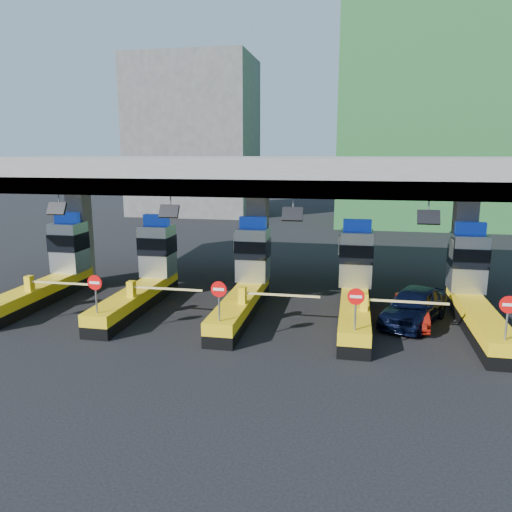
# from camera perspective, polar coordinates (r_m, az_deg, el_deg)

# --- Properties ---
(ground) EXTENTS (120.00, 120.00, 0.00)m
(ground) POSITION_cam_1_polar(r_m,az_deg,el_deg) (23.52, -1.21, -6.14)
(ground) COLOR black
(ground) RESTS_ON ground
(toll_canopy) EXTENTS (28.00, 12.09, 7.00)m
(toll_canopy) POSITION_cam_1_polar(r_m,az_deg,el_deg) (25.23, 0.14, 9.26)
(toll_canopy) COLOR slate
(toll_canopy) RESTS_ON ground
(toll_lane_far_left) EXTENTS (4.43, 8.00, 4.16)m
(toll_lane_far_left) POSITION_cam_1_polar(r_m,az_deg,el_deg) (27.26, -22.09, -1.47)
(toll_lane_far_left) COLOR black
(toll_lane_far_left) RESTS_ON ground
(toll_lane_left) EXTENTS (4.43, 8.00, 4.16)m
(toll_lane_left) POSITION_cam_1_polar(r_m,az_deg,el_deg) (24.91, -12.40, -2.06)
(toll_lane_left) COLOR black
(toll_lane_left) RESTS_ON ground
(toll_lane_center) EXTENTS (4.43, 8.00, 4.16)m
(toll_lane_center) POSITION_cam_1_polar(r_m,az_deg,el_deg) (23.40, -1.07, -2.67)
(toll_lane_center) COLOR black
(toll_lane_center) RESTS_ON ground
(toll_lane_right) EXTENTS (4.43, 8.00, 4.16)m
(toll_lane_right) POSITION_cam_1_polar(r_m,az_deg,el_deg) (22.90, 11.27, -3.22)
(toll_lane_right) COLOR black
(toll_lane_right) RESTS_ON ground
(toll_lane_far_right) EXTENTS (4.43, 8.00, 4.16)m
(toll_lane_far_right) POSITION_cam_1_polar(r_m,az_deg,el_deg) (23.48, 23.58, -3.62)
(toll_lane_far_right) COLOR black
(toll_lane_far_right) RESTS_ON ground
(bg_building_scaffold) EXTENTS (18.00, 12.00, 28.00)m
(bg_building_scaffold) POSITION_cam_1_polar(r_m,az_deg,el_deg) (54.78, 19.58, 18.18)
(bg_building_scaffold) COLOR #1E5926
(bg_building_scaffold) RESTS_ON ground
(bg_building_concrete) EXTENTS (14.00, 10.00, 18.00)m
(bg_building_concrete) POSITION_cam_1_polar(r_m,az_deg,el_deg) (60.87, -7.08, 13.30)
(bg_building_concrete) COLOR #4C4C49
(bg_building_concrete) RESTS_ON ground
(van) EXTENTS (3.60, 4.96, 1.57)m
(van) POSITION_cam_1_polar(r_m,az_deg,el_deg) (22.52, 17.61, -5.42)
(van) COLOR black
(van) RESTS_ON ground
(red_car) EXTENTS (1.37, 3.63, 1.18)m
(red_car) POSITION_cam_1_polar(r_m,az_deg,el_deg) (22.41, 17.33, -6.01)
(red_car) COLOR maroon
(red_car) RESTS_ON ground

